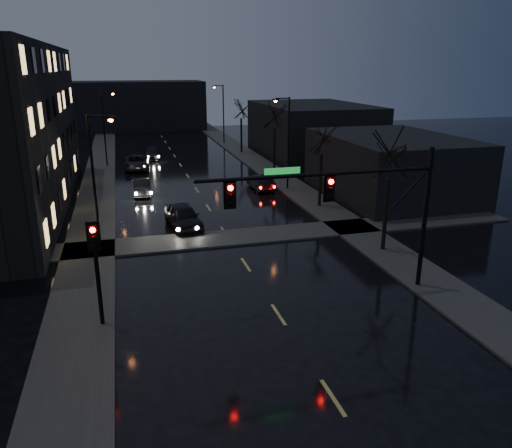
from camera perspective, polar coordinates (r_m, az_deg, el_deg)
ground at (r=16.34m, az=11.80°, el=-22.92°), size 160.00×160.00×0.00m
sidewalk_left at (r=47.13m, az=-17.63°, el=4.00°), size 3.00×140.00×0.12m
sidewalk_right at (r=49.29m, az=2.54°, el=5.40°), size 3.00×140.00×0.12m
sidewalk_cross at (r=31.79m, az=-3.14°, el=-1.58°), size 40.00×3.00×0.12m
commercial_right_near at (r=43.51m, az=15.12°, el=6.43°), size 10.00×14.00×5.00m
commercial_right_far at (r=63.71m, az=6.42°, el=10.79°), size 12.00×18.00×6.00m
far_block at (r=89.18m, az=-13.39°, el=13.02°), size 22.00×10.00×8.00m
signal_mast at (r=22.95m, az=11.20°, el=3.04°), size 11.11×0.41×7.00m
signal_pole_left at (r=21.30m, az=-17.82°, el=-3.90°), size 0.35×0.41×4.53m
tree_near at (r=29.14m, az=15.18°, el=8.55°), size 3.52×3.52×8.08m
tree_mid_a at (r=38.08m, az=7.58°, el=10.43°), size 3.30×3.30×7.58m
tree_mid_b at (r=49.24m, az=2.17°, el=13.10°), size 3.74×3.74×8.59m
tree_far at (r=62.75m, az=-1.72°, el=13.59°), size 3.43×3.43×7.88m
streetlight_l_near at (r=29.49m, az=-17.71°, el=5.58°), size 1.53×0.28×8.00m
streetlight_l_far at (r=56.20m, az=-16.82°, el=11.07°), size 1.53×0.28×8.00m
streetlight_r_mid at (r=43.51m, az=3.46°, el=10.04°), size 1.53×0.28×8.00m
streetlight_r_far at (r=70.47m, az=-3.93°, el=12.96°), size 1.53×0.28×8.00m
oncoming_car_a at (r=33.94m, az=-8.33°, el=0.84°), size 2.46×4.95×1.62m
oncoming_car_b at (r=43.61m, az=-12.89°, el=4.15°), size 1.63×4.10×1.33m
oncoming_car_c at (r=54.61m, az=-13.44°, el=6.87°), size 2.80×5.47×1.48m
oncoming_car_d at (r=60.37m, az=-11.81°, el=7.88°), size 2.19×4.55×1.28m
lead_car at (r=44.25m, az=0.52°, el=4.83°), size 1.63×4.25×1.38m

